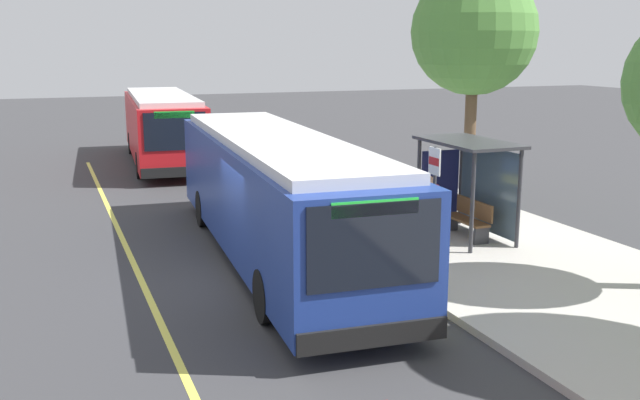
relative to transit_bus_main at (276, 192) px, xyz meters
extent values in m
plane|color=#38383A|center=(1.33, -1.01, -1.62)|extent=(120.00, 120.00, 0.00)
cube|color=#B7B2A8|center=(1.33, 4.99, -1.54)|extent=(44.00, 6.40, 0.15)
cube|color=#E0D64C|center=(1.33, -3.21, -1.61)|extent=(36.00, 0.14, 0.01)
cube|color=navy|center=(-0.02, -0.01, -0.07)|extent=(12.52, 3.30, 2.40)
cube|color=silver|center=(-0.02, -0.01, 1.23)|extent=(11.52, 2.99, 0.20)
cube|color=black|center=(6.18, -0.39, 0.36)|extent=(0.17, 2.17, 1.34)
cube|color=black|center=(0.06, 1.28, 0.22)|extent=(10.89, 0.71, 1.06)
cube|color=yellow|center=(0.06, 1.28, -1.05)|extent=(11.75, 0.75, 0.28)
cube|color=#26D83F|center=(6.19, -0.39, 0.95)|extent=(0.12, 1.40, 0.24)
cube|color=black|center=(6.20, -0.39, -1.09)|extent=(0.23, 2.50, 0.36)
cylinder|color=black|center=(3.89, 0.91, -1.12)|extent=(1.02, 0.34, 1.00)
cylinder|color=black|center=(3.75, -1.40, -1.12)|extent=(1.02, 0.34, 1.00)
cylinder|color=black|center=(-3.66, 1.37, -1.12)|extent=(1.02, 0.34, 1.00)
cylinder|color=black|center=(-3.80, -0.93, -1.12)|extent=(1.02, 0.34, 1.00)
cube|color=red|center=(-15.26, -0.19, -0.07)|extent=(11.04, 3.33, 2.40)
cube|color=silver|center=(-15.26, -0.19, 1.23)|extent=(10.15, 3.01, 0.20)
cube|color=black|center=(-9.82, -0.58, 0.36)|extent=(0.20, 2.16, 1.34)
cube|color=black|center=(-15.17, 1.10, 0.22)|extent=(9.56, 0.73, 1.06)
cube|color=white|center=(-15.17, 1.10, -1.05)|extent=(10.32, 0.78, 0.28)
cube|color=#26D83F|center=(-9.81, -0.58, 0.95)|extent=(0.13, 1.40, 0.24)
cube|color=black|center=(-9.80, -0.58, -1.09)|extent=(0.26, 2.50, 0.36)
cylinder|color=black|center=(-11.81, 0.72, -1.12)|extent=(1.02, 0.35, 1.00)
cylinder|color=black|center=(-11.98, -1.58, -1.12)|extent=(1.02, 0.35, 1.00)
cylinder|color=black|center=(-18.43, 1.20, -1.12)|extent=(1.02, 0.35, 1.00)
cylinder|color=black|center=(-18.60, -1.10, -1.12)|extent=(1.02, 0.35, 1.00)
cylinder|color=#333338|center=(1.64, 5.58, -0.27)|extent=(0.10, 0.10, 2.40)
cylinder|color=#333338|center=(1.64, 4.28, -0.27)|extent=(0.10, 0.10, 2.40)
cylinder|color=#333338|center=(-0.96, 5.58, -0.27)|extent=(0.10, 0.10, 2.40)
cylinder|color=#333338|center=(-0.96, 4.28, -0.27)|extent=(0.10, 0.10, 2.40)
cube|color=#333338|center=(0.34, 4.93, 0.97)|extent=(2.90, 1.60, 0.08)
cube|color=#4C606B|center=(0.34, 5.58, -0.27)|extent=(2.47, 0.04, 2.16)
cube|color=navy|center=(-0.96, 4.93, -0.32)|extent=(0.06, 1.11, 1.82)
cube|color=brown|center=(0.35, 4.95, -1.02)|extent=(1.60, 0.44, 0.06)
cube|color=brown|center=(0.35, 5.19, -0.74)|extent=(1.60, 0.05, 0.44)
cube|color=#333338|center=(-0.37, 4.95, -1.24)|extent=(0.08, 0.40, 0.45)
cube|color=#333338|center=(1.07, 4.95, -1.24)|extent=(0.08, 0.40, 0.45)
cylinder|color=#333338|center=(3.02, 2.45, -0.07)|extent=(0.07, 0.07, 2.80)
cube|color=white|center=(3.02, 2.43, 1.03)|extent=(0.44, 0.03, 0.56)
cube|color=red|center=(3.02, 2.42, 1.03)|extent=(0.40, 0.01, 0.16)
cylinder|color=#282D47|center=(0.49, 3.87, -1.04)|extent=(0.14, 0.14, 0.85)
cylinder|color=#282D47|center=(0.49, 3.69, -1.04)|extent=(0.14, 0.14, 0.85)
cube|color=red|center=(0.49, 3.78, -0.31)|extent=(0.24, 0.40, 0.62)
sphere|color=tan|center=(0.49, 3.78, 0.11)|extent=(0.22, 0.22, 0.22)
cylinder|color=brown|center=(-3.60, 7.50, 0.41)|extent=(0.36, 0.36, 3.77)
sphere|color=#4C8438|center=(-3.60, 7.50, 3.74)|extent=(3.83, 3.83, 3.83)
camera|label=1|loc=(15.79, -4.98, 3.34)|focal=40.80mm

